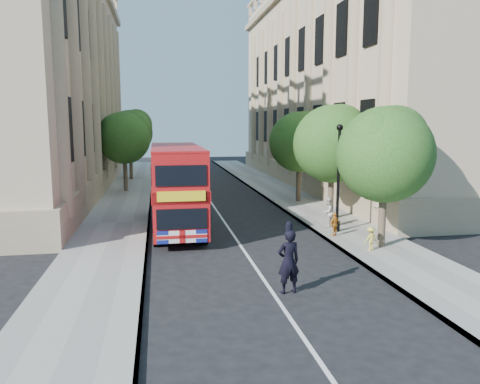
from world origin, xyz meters
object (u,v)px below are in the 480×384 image
box_van (184,196)px  police_constable (288,261)px  lamp_post (338,182)px  double_decker_bus (176,185)px  woman_pedestrian (328,212)px

box_van → police_constable: (2.59, -11.99, -0.28)m
lamp_post → double_decker_bus: bearing=163.6°
lamp_post → double_decker_bus: 7.93m
lamp_post → box_van: 8.57m
lamp_post → police_constable: (-4.52, -7.36, -1.48)m
police_constable → woman_pedestrian: bearing=-127.4°
box_van → woman_pedestrian: bearing=-29.8°
box_van → woman_pedestrian: 7.91m
woman_pedestrian → double_decker_bus: bearing=-46.6°
double_decker_bus → police_constable: 10.16m
lamp_post → woman_pedestrian: size_ratio=3.39×
double_decker_bus → lamp_post: bearing=-16.8°
police_constable → woman_pedestrian: (4.42, 8.35, -0.15)m
box_van → lamp_post: bearing=-35.4°
double_decker_bus → woman_pedestrian: size_ratio=5.88×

